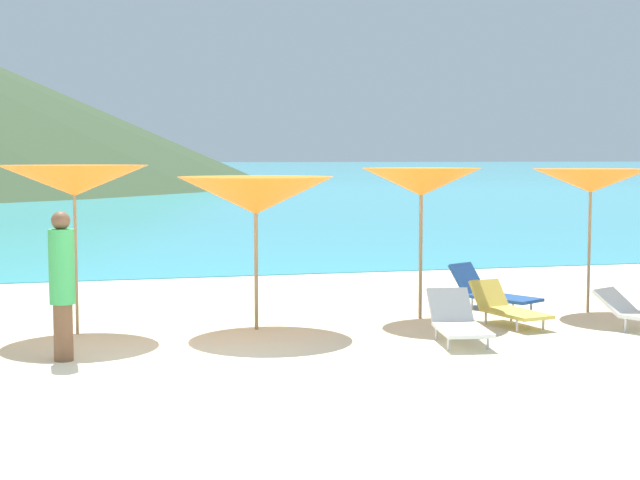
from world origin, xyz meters
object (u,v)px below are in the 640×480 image
umbrella_4 (256,196)px  umbrella_3 (74,181)px  lounge_chair_3 (458,321)px  lounge_chair_7 (508,308)px  umbrella_5 (421,182)px  umbrella_6 (591,181)px  beachgoer_3 (62,281)px  lounge_chair_6 (492,292)px

umbrella_4 → umbrella_3: bearing=174.1°
umbrella_4 → lounge_chair_3: (2.37, -1.54, -1.60)m
umbrella_4 → lounge_chair_7: size_ratio=1.59×
umbrella_3 → lounge_chair_3: 5.42m
umbrella_5 → umbrella_3: bearing=-179.5°
umbrella_5 → umbrella_6: size_ratio=1.01×
umbrella_5 → lounge_chair_7: 2.21m
umbrella_6 → lounge_chair_7: size_ratio=1.57×
beachgoer_3 → umbrella_6: bearing=-75.3°
lounge_chair_3 → beachgoer_3: size_ratio=0.85×
umbrella_5 → beachgoer_3: (-5.12, -1.75, -1.08)m
umbrella_5 → lounge_chair_3: 2.55m
umbrella_3 → lounge_chair_6: 6.62m
umbrella_3 → beachgoer_3: bearing=-95.5°
umbrella_4 → umbrella_6: 5.25m
umbrella_6 → lounge_chair_6: bearing=153.9°
umbrella_3 → lounge_chair_7: (5.97, -0.80, -1.83)m
umbrella_3 → umbrella_6: 7.67m
umbrella_6 → beachgoer_3: bearing=-168.3°
umbrella_6 → lounge_chair_3: bearing=-149.3°
lounge_chair_6 → beachgoer_3: 6.93m
lounge_chair_3 → beachgoer_3: bearing=-172.0°
umbrella_5 → lounge_chair_7: bearing=-39.9°
umbrella_4 → lounge_chair_7: 3.94m
lounge_chair_7 → umbrella_6: bearing=11.7°
umbrella_3 → lounge_chair_6: size_ratio=1.47×
umbrella_6 → lounge_chair_3: 3.79m
umbrella_6 → beachgoer_3: size_ratio=1.25×
umbrella_3 → umbrella_5: size_ratio=1.02×
lounge_chair_3 → lounge_chair_7: size_ratio=1.06×
lounge_chair_7 → beachgoer_3: size_ratio=0.80×
umbrella_4 → lounge_chair_7: umbrella_4 is taller
lounge_chair_7 → beachgoer_3: 6.24m
umbrella_5 → umbrella_4: bearing=-173.3°
lounge_chair_3 → umbrella_5: bearing=93.8°
umbrella_4 → beachgoer_3: umbrella_4 is taller
umbrella_5 → umbrella_6: bearing=-2.7°
umbrella_3 → umbrella_4: bearing=-5.9°
umbrella_5 → umbrella_6: umbrella_5 is taller
umbrella_4 → lounge_chair_6: 4.32m
umbrella_4 → umbrella_6: bearing=1.9°
umbrella_5 → beachgoer_3: bearing=-161.1°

